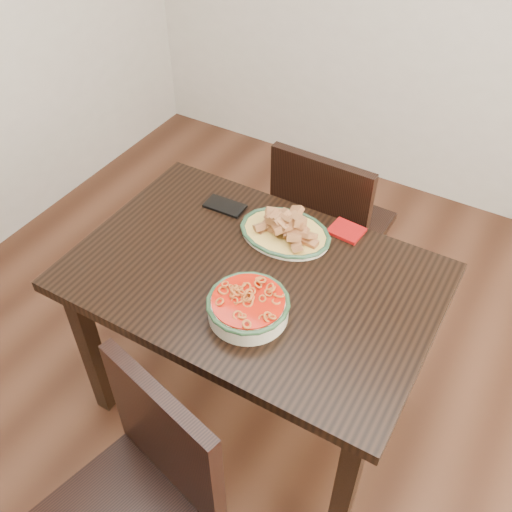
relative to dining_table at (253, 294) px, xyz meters
The scene contains 8 objects.
floor 0.65m from the dining_table, ahead, with size 3.50×3.50×0.00m, color #371D11.
dining_table is the anchor object (origin of this frame).
chair_far 0.64m from the dining_table, 90.17° to the left, with size 0.43×0.43×0.89m.
chair_near 0.70m from the dining_table, 86.25° to the right, with size 0.51×0.51×0.89m.
fish_plate 0.26m from the dining_table, 89.40° to the left, with size 0.32×0.25×0.11m.
noodle_bowl 0.23m from the dining_table, 63.95° to the right, with size 0.25×0.25×0.08m.
smartphone 0.38m from the dining_table, 137.34° to the left, with size 0.15×0.08×0.01m, color black.
napkin 0.40m from the dining_table, 62.11° to the left, with size 0.11×0.10×0.01m, color #960B0A.
Camera 1 is at (0.60, -1.13, 2.07)m, focal length 40.00 mm.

